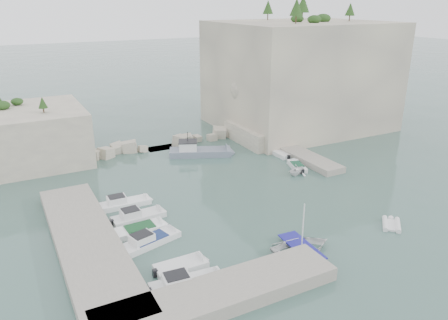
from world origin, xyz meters
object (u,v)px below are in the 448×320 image
motorboat_a (125,206)px  inflatable_dinghy (391,226)px  tender_east_a (296,174)px  tender_east_c (279,155)px  work_boat (200,155)px  motorboat_d (150,244)px  rowboat (301,251)px  motorboat_e (181,269)px  tender_east_d (267,150)px  motorboat_b (139,219)px  motorboat_f (188,287)px  tender_east_b (297,168)px  motorboat_c (140,232)px

motorboat_a → inflatable_dinghy: bearing=-36.1°
tender_east_a → tender_east_c: bearing=-38.2°
inflatable_dinghy → work_boat: size_ratio=0.32×
inflatable_dinghy → motorboat_d: bearing=115.5°
motorboat_a → motorboat_d: size_ratio=0.96×
work_boat → rowboat: bearing=-72.6°
motorboat_e → tender_east_c: 29.45m
work_boat → tender_east_c: bearing=-4.3°
rowboat → tender_east_d: 26.98m
motorboat_b → tender_east_c: size_ratio=1.23×
motorboat_f → tender_east_a: (20.76, 14.44, 0.00)m
motorboat_f → motorboat_b: bearing=94.6°
motorboat_e → tender_east_c: size_ratio=1.00×
motorboat_a → motorboat_d: bearing=-89.6°
tender_east_a → tender_east_b: tender_east_a is taller
motorboat_e → motorboat_f: 2.39m
motorboat_f → motorboat_d: bearing=98.3°
motorboat_e → tender_east_c: (22.51, 19.00, 0.00)m
tender_east_b → motorboat_e: bearing=139.9°
rowboat → work_boat: work_boat is taller
tender_east_b → tender_east_c: (0.87, 5.26, 0.00)m
motorboat_c → rowboat: (11.21, -9.66, 0.00)m
motorboat_a → tender_east_d: (23.06, 8.47, 0.00)m
motorboat_b → rowboat: motorboat_b is taller
motorboat_f → tender_east_a: 25.29m
motorboat_c → tender_east_b: 23.62m
inflatable_dinghy → tender_east_d: 24.59m
motorboat_c → motorboat_f: 9.66m
motorboat_e → tender_east_a: tender_east_a is taller
tender_east_c → inflatable_dinghy: bearing=173.8°
motorboat_e → tender_east_d: tender_east_d is taller
motorboat_f → work_boat: work_boat is taller
motorboat_f → tender_east_b: (22.07, 16.09, 0.00)m
tender_east_d → work_boat: work_boat is taller
motorboat_d → inflatable_dinghy: (21.34, -7.60, 0.00)m
motorboat_a → tender_east_d: bearing=21.1°
tender_east_a → tender_east_b: size_ratio=0.67×
motorboat_b → motorboat_e: bearing=-90.8°
motorboat_a → motorboat_e: motorboat_a is taller
motorboat_a → tender_east_b: (22.47, 0.45, 0.00)m
rowboat → motorboat_a: bearing=38.5°
motorboat_a → motorboat_c: size_ratio=1.11×
motorboat_c → motorboat_e: 7.37m
motorboat_f → work_boat: 29.55m
motorboat_a → work_boat: 17.39m
rowboat → motorboat_e: bearing=80.3°
motorboat_d → motorboat_e: size_ratio=1.32×
motorboat_a → motorboat_f: 15.64m
motorboat_c → tender_east_c: same height
motorboat_b → motorboat_d: 4.94m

